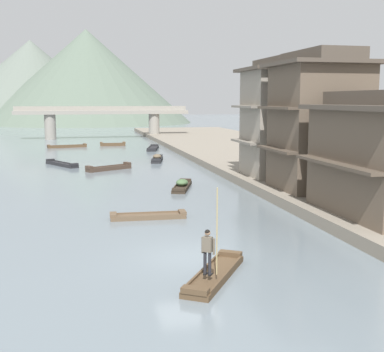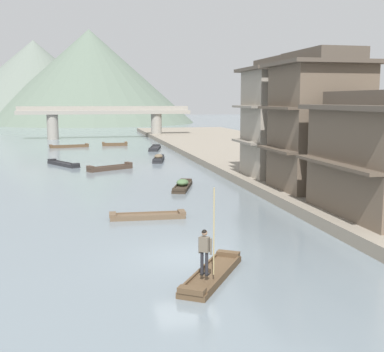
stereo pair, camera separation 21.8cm
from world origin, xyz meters
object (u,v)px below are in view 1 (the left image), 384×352
boat_midriver_drifting (62,164)px  house_waterfront_tall (285,118)px  boat_moored_second (109,168)px  boat_upstream_distant (182,185)px  boatman_person (208,247)px  boat_moored_third (153,148)px  stone_bridge (103,117)px  boat_moored_nearest (67,146)px  boat_moored_far (113,144)px  boat_foreground_poled (215,275)px  house_waterfront_second (319,122)px  boat_midriver_upstream (157,159)px  boat_crossing_west (148,216)px

boat_midriver_drifting → house_waterfront_tall: 22.75m
boat_moored_second → boat_upstream_distant: boat_upstream_distant is taller
boatman_person → boat_moored_third: size_ratio=0.55×
boat_moored_second → stone_bridge: stone_bridge is taller
boatman_person → boat_midriver_drifting: size_ratio=0.62×
boat_moored_nearest → boat_moored_second: (4.10, -23.68, 0.04)m
boat_moored_far → boat_foreground_poled: bearing=-90.2°
house_waterfront_tall → boat_midriver_drifting: bearing=139.6°
boat_moored_far → house_waterfront_second: (10.23, -41.30, 4.75)m
boat_moored_nearest → boat_moored_third: size_ratio=0.94×
boat_midriver_drifting → stone_bridge: (5.80, 34.61, 3.41)m
boat_moored_second → boat_foreground_poled: bearing=-86.2°
boatman_person → house_waterfront_tall: (11.17, 19.75, 3.54)m
boat_foreground_poled → boatman_person: (-0.43, -0.70, 1.27)m
boat_upstream_distant → stone_bridge: (-3.01, 49.70, 3.32)m
boat_moored_third → boat_midriver_upstream: (-1.41, -12.54, 0.12)m
house_waterfront_tall → boatman_person: bearing=-119.5°
boatman_person → stone_bridge: stone_bridge is taller
boat_midriver_upstream → boat_crossing_west: 25.63m
boat_midriver_upstream → boat_foreground_poled: bearing=-95.6°
boat_foreground_poled → boat_moored_second: (-1.92, 29.31, 0.05)m
stone_bridge → boat_moored_second: bearing=-92.3°
boat_moored_nearest → boat_midriver_drifting: 19.54m
boat_moored_nearest → house_waterfront_second: house_waterfront_second is taller
boat_moored_third → boat_moored_second: bearing=-110.4°
boat_midriver_upstream → house_waterfront_tall: bearing=-65.2°
boatman_person → boat_crossing_west: (-0.62, 10.36, -1.28)m
boat_moored_nearest → boat_upstream_distant: (8.65, -34.63, 0.09)m
boat_crossing_west → boat_moored_far: bearing=88.5°
boat_foreground_poled → boat_upstream_distant: (2.63, 18.36, 0.10)m
boat_foreground_poled → boat_moored_third: 47.67m
boat_moored_nearest → boat_midriver_drifting: size_ratio=1.07×
house_waterfront_second → boat_foreground_poled: bearing=-128.8°
boat_moored_third → boat_midriver_upstream: size_ratio=1.30×
boat_moored_second → boat_moored_far: 25.01m
boat_midriver_upstream → stone_bridge: size_ratio=0.15×
boat_midriver_drifting → boatman_person: bearing=-80.4°
boat_moored_second → boat_midriver_drifting: size_ratio=0.88×
boatman_person → boat_moored_far: 54.95m
boatman_person → boat_midriver_drifting: (-5.76, 34.16, -1.25)m
boatman_person → boat_upstream_distant: 19.34m
boat_foreground_poled → boat_upstream_distant: boat_upstream_distant is taller
boat_midriver_drifting → boat_upstream_distant: bearing=-59.7°
boat_upstream_distant → house_waterfront_second: size_ratio=0.52×
boat_moored_second → boat_moored_third: bearing=69.6°
boat_moored_second → stone_bridge: bearing=87.7°
boat_upstream_distant → stone_bridge: 49.91m
boat_foreground_poled → boat_moored_nearest: bearing=96.5°
boat_moored_third → boatman_person: bearing=-96.2°
boat_foreground_poled → boat_crossing_west: bearing=96.2°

